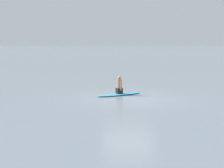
# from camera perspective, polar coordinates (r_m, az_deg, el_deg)

# --- Properties ---
(ground_plane) EXTENTS (400.00, 400.00, 0.00)m
(ground_plane) POSITION_cam_1_polar(r_m,az_deg,el_deg) (17.16, 2.79, -2.36)
(ground_plane) COLOR gray
(surfboard) EXTENTS (2.66, 1.84, 0.09)m
(surfboard) POSITION_cam_1_polar(r_m,az_deg,el_deg) (18.08, 1.21, -1.73)
(surfboard) COLOR #339EC6
(surfboard) RESTS_ON ground
(person_paddler) EXTENTS (0.40, 0.40, 0.95)m
(person_paddler) POSITION_cam_1_polar(r_m,az_deg,el_deg) (18.01, 1.22, -0.25)
(person_paddler) COLOR black
(person_paddler) RESTS_ON surfboard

